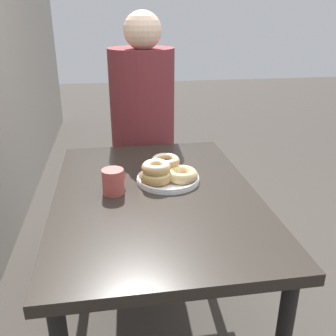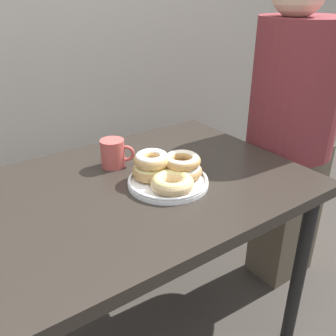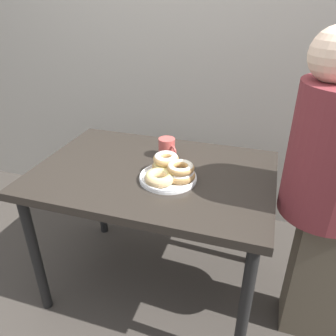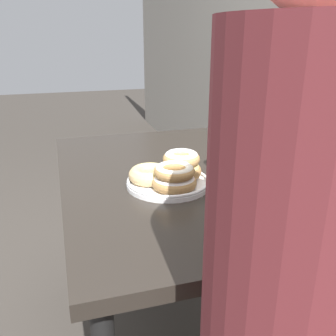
{
  "view_description": "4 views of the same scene",
  "coord_description": "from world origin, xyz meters",
  "px_view_note": "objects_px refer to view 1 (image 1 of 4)",
  "views": [
    {
      "loc": [
        -1.31,
        0.43,
        1.4
      ],
      "look_at": [
        0.09,
        0.21,
        0.81
      ],
      "focal_mm": 40.0,
      "sensor_mm": 36.0,
      "label": 1
    },
    {
      "loc": [
        -0.53,
        -0.66,
        1.34
      ],
      "look_at": [
        0.09,
        0.21,
        0.81
      ],
      "focal_mm": 40.0,
      "sensor_mm": 36.0,
      "label": 2
    },
    {
      "loc": [
        0.48,
        -1.02,
        1.51
      ],
      "look_at": [
        0.09,
        0.21,
        0.81
      ],
      "focal_mm": 35.0,
      "sensor_mm": 36.0,
      "label": 3
    },
    {
      "loc": [
        1.14,
        -0.11,
        1.21
      ],
      "look_at": [
        0.09,
        0.21,
        0.81
      ],
      "focal_mm": 40.0,
      "sensor_mm": 36.0,
      "label": 4
    }
  ],
  "objects_px": {
    "dining_table": "(156,210)",
    "coffee_mug": "(114,181)",
    "person_figure": "(142,129)",
    "donut_plate": "(166,172)"
  },
  "relations": [
    {
      "from": "dining_table",
      "to": "coffee_mug",
      "type": "relative_size",
      "value": 10.47
    },
    {
      "from": "person_figure",
      "to": "coffee_mug",
      "type": "bearing_deg",
      "value": 166.58
    },
    {
      "from": "dining_table",
      "to": "coffee_mug",
      "type": "bearing_deg",
      "value": 83.88
    },
    {
      "from": "dining_table",
      "to": "coffee_mug",
      "type": "distance_m",
      "value": 0.21
    },
    {
      "from": "coffee_mug",
      "to": "dining_table",
      "type": "bearing_deg",
      "value": -96.12
    },
    {
      "from": "person_figure",
      "to": "dining_table",
      "type": "bearing_deg",
      "value": 178.47
    },
    {
      "from": "coffee_mug",
      "to": "person_figure",
      "type": "bearing_deg",
      "value": -13.42
    },
    {
      "from": "dining_table",
      "to": "donut_plate",
      "type": "height_order",
      "value": "donut_plate"
    },
    {
      "from": "dining_table",
      "to": "person_figure",
      "type": "xyz_separation_m",
      "value": [
        0.78,
        -0.02,
        0.11
      ]
    },
    {
      "from": "dining_table",
      "to": "donut_plate",
      "type": "bearing_deg",
      "value": -30.32
    }
  ]
}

